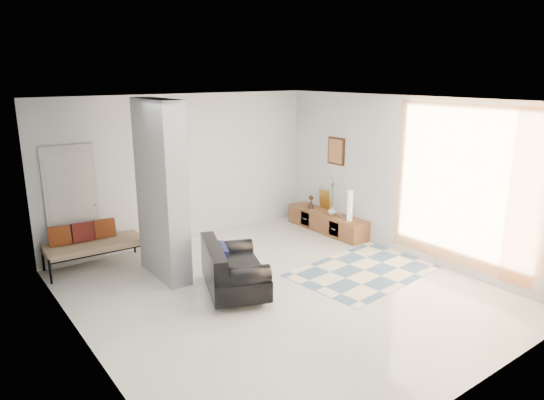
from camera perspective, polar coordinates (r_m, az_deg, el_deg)
floor at (r=7.36m, az=0.97°, el=-10.71°), size 6.00×6.00×0.00m
ceiling at (r=6.66m, az=1.08°, el=11.61°), size 6.00×6.00×0.00m
wall_back at (r=9.38m, az=-10.27°, el=3.64°), size 6.00×0.00×6.00m
wall_front at (r=4.98m, az=22.81°, el=-7.19°), size 6.00×0.00×6.00m
wall_left at (r=5.70m, az=-21.49°, el=-4.32°), size 0.00×6.00×6.00m
wall_right at (r=8.79m, az=15.37°, el=2.62°), size 0.00×6.00×6.00m
partition_column at (r=7.68m, az=-12.90°, el=1.08°), size 0.35×1.20×2.80m
hallway_door at (r=8.72m, az=-22.44°, el=-0.65°), size 0.85×0.06×2.04m
curtain at (r=8.08m, az=21.43°, el=1.45°), size 0.00×2.55×2.55m
wall_art at (r=9.84m, az=7.57°, el=5.74°), size 0.04×0.45×0.55m
media_console at (r=10.03m, az=6.46°, el=-2.54°), size 0.45×1.96×0.80m
loveseat at (r=7.20m, az=-4.87°, el=-8.18°), size 1.24×1.57×0.76m
daybed at (r=8.63m, az=-20.39°, el=-4.75°), size 1.59×0.73×0.77m
area_rug at (r=8.23m, az=10.82°, el=-8.13°), size 2.50×1.79×0.01m
cylinder_lamp at (r=9.44m, az=9.16°, el=-0.66°), size 0.11×0.11×0.58m
bronze_figurine at (r=10.22m, az=4.61°, el=-0.23°), size 0.14×0.14×0.27m
vase at (r=9.79m, az=7.05°, el=-1.27°), size 0.18×0.18×0.18m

